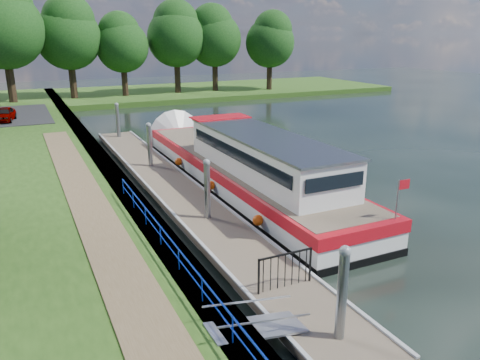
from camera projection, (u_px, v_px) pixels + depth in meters
name	position (u px, v px, depth m)	size (l,w,h in m)	color
ground	(326.00, 339.00, 12.48)	(160.00, 160.00, 0.00)	black
bank_edge	(116.00, 183.00, 24.22)	(1.10, 90.00, 0.78)	#473D2D
far_bank	(170.00, 93.00, 62.09)	(60.00, 18.00, 0.60)	#254614
footpath	(102.00, 231.00, 17.31)	(1.60, 40.00, 0.05)	brown
blue_fence	(189.00, 268.00, 13.53)	(0.04, 18.04, 0.72)	#0C2DBF
pontoon	(175.00, 191.00, 23.61)	(2.50, 30.00, 0.56)	brown
mooring_piles	(174.00, 171.00, 23.29)	(0.30, 27.30, 3.55)	gray
gangway	(257.00, 327.00, 11.96)	(2.58, 1.00, 0.92)	#A5A8AD
gate_panel	(285.00, 265.00, 14.03)	(1.85, 0.05, 1.15)	black
barge	(237.00, 165.00, 24.98)	(4.36, 21.15, 4.78)	black
horizon_trees	(57.00, 32.00, 51.35)	(54.38, 10.03, 12.87)	#332316
car_a	(5.00, 114.00, 38.77)	(1.37, 3.40, 1.16)	#999999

